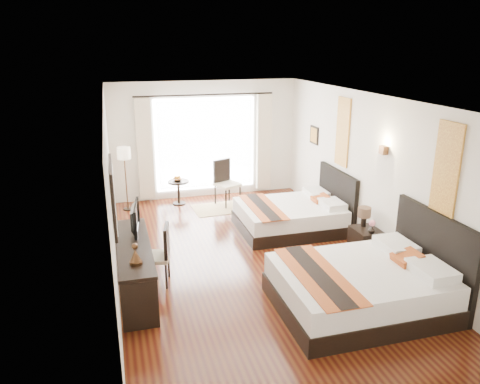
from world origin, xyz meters
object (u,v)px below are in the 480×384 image
object	(u,v)px
console_desk	(135,268)
side_table	(179,192)
bed_far	(294,215)
desk_chair	(156,266)
table_lamp	(364,214)
bed_near	(365,285)
fruit_bowl	(177,180)
floor_lamp	(124,158)
vase	(372,231)
television	(131,218)
window_chair	(227,191)
nightstand	(366,243)

from	to	relation	value
console_desk	side_table	size ratio (longest dim) A/B	3.90
bed_far	desk_chair	world-z (taller)	bed_far
table_lamp	console_desk	xyz separation A→B (m)	(-4.01, -0.27, -0.37)
bed_far	console_desk	distance (m)	3.65
bed_near	table_lamp	distance (m)	1.91
side_table	fruit_bowl	bearing A→B (deg)	151.87
bed_far	floor_lamp	size ratio (longest dim) A/B	1.44
vase	fruit_bowl	size ratio (longest dim) A/B	0.60
side_table	television	bearing A→B (deg)	-110.27
side_table	bed_far	bearing A→B (deg)	-47.44
television	window_chair	bearing A→B (deg)	-30.79
nightstand	floor_lamp	bearing A→B (deg)	137.23
table_lamp	vase	size ratio (longest dim) A/B	2.83
nightstand	desk_chair	xyz separation A→B (m)	(-3.66, 0.01, 0.04)
desk_chair	side_table	size ratio (longest dim) A/B	1.72
bed_near	side_table	distance (m)	5.55
nightstand	floor_lamp	size ratio (longest dim) A/B	0.37
desk_chair	side_table	world-z (taller)	desk_chair
side_table	window_chair	xyz separation A→B (m)	(1.08, -0.34, 0.04)
television	desk_chair	world-z (taller)	television
nightstand	fruit_bowl	world-z (taller)	fruit_bowl
nightstand	side_table	bearing A→B (deg)	126.53
table_lamp	window_chair	distance (m)	3.67
table_lamp	console_desk	size ratio (longest dim) A/B	0.17
bed_near	nightstand	xyz separation A→B (m)	(0.88, 1.49, -0.08)
desk_chair	window_chair	xyz separation A→B (m)	(1.99, 3.36, 0.03)
television	desk_chair	bearing A→B (deg)	-135.54
bed_far	floor_lamp	distance (m)	3.94
bed_far	bed_near	bearing A→B (deg)	-92.51
nightstand	floor_lamp	distance (m)	5.45
bed_far	console_desk	bearing A→B (deg)	-153.06
window_chair	bed_far	bearing A→B (deg)	3.53
floor_lamp	side_table	distance (m)	1.51
bed_near	desk_chair	bearing A→B (deg)	151.55
nightstand	table_lamp	size ratio (longest dim) A/B	1.46
television	window_chair	size ratio (longest dim) A/B	0.74
vase	floor_lamp	world-z (taller)	floor_lamp
bed_far	window_chair	world-z (taller)	bed_far
bed_near	bed_far	size ratio (longest dim) A/B	1.13
television	desk_chair	xyz separation A→B (m)	(0.31, -0.41, -0.69)
bed_near	desk_chair	size ratio (longest dim) A/B	2.43
vase	console_desk	xyz separation A→B (m)	(-3.98, 0.06, -0.19)
bed_near	vase	world-z (taller)	bed_near
desk_chair	window_chair	world-z (taller)	window_chair
television	side_table	size ratio (longest dim) A/B	1.39
fruit_bowl	television	bearing A→B (deg)	-109.97
bed_far	desk_chair	distance (m)	3.29
desk_chair	side_table	distance (m)	3.82
desk_chair	fruit_bowl	world-z (taller)	desk_chair
side_table	bed_near	bearing A→B (deg)	-70.16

